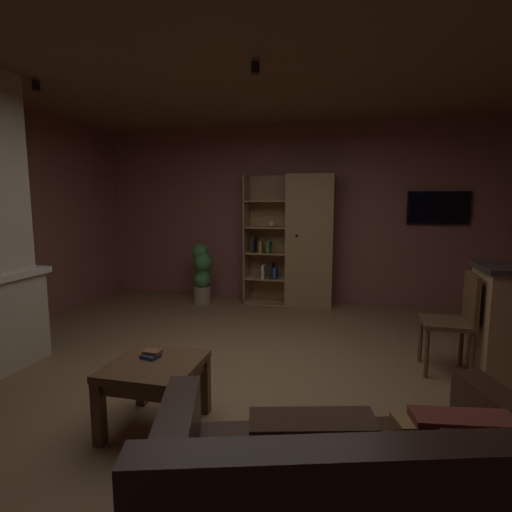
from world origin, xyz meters
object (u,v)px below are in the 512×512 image
Objects in this scene: coffee_table at (155,376)px; wall_mounted_tv at (438,208)px; table_book_1 at (152,352)px; dining_chair at (457,316)px; table_book_0 at (151,356)px; potted_floor_plant at (202,271)px; bookshelf_cabinet at (304,242)px.

wall_mounted_tv is (2.45, 3.74, 1.08)m from coffee_table.
table_book_1 is 2.65m from dining_chair.
table_book_0 reaches higher than coffee_table.
wall_mounted_tv is (3.38, 0.47, 0.97)m from potted_floor_plant.
bookshelf_cabinet is 3.20× the size of coffee_table.
bookshelf_cabinet is 17.13× the size of table_book_0.
wall_mounted_tv reaches higher than potted_floor_plant.
potted_floor_plant is 1.12× the size of wall_mounted_tv.
potted_floor_plant is (-1.51, -0.26, -0.46)m from bookshelf_cabinet.
potted_floor_plant is (-0.86, 3.20, 0.01)m from table_book_0.
bookshelf_cabinet reaches higher than wall_mounted_tv.
table_book_0 is at bearing -100.69° from bookshelf_cabinet.
dining_chair is (1.62, -2.08, -0.43)m from bookshelf_cabinet.
dining_chair is at bearing 33.08° from coffee_table.
bookshelf_cabinet is at bearing 127.86° from dining_chair.
coffee_table is at bearing -146.92° from dining_chair.
coffee_table is at bearing -123.31° from wall_mounted_tv.
dining_chair is 2.49m from wall_mounted_tv.
table_book_0 is 3.31m from potted_floor_plant.
potted_floor_plant reaches higher than table_book_1.
wall_mounted_tv is at bearing 6.46° from bookshelf_cabinet.
table_book_1 is at bearing 125.27° from coffee_table.
potted_floor_plant is at bearing 149.82° from dining_chair.
potted_floor_plant is at bearing 105.75° from coffee_table.
table_book_0 is at bearing -148.83° from dining_chair.
table_book_0 is at bearing -74.97° from potted_floor_plant.
table_book_1 is at bearing -124.43° from wall_mounted_tv.
potted_floor_plant is at bearing -170.13° from bookshelf_cabinet.
wall_mounted_tv is at bearing 56.69° from coffee_table.
wall_mounted_tv is (2.52, 3.67, 0.98)m from table_book_0.
dining_chair is 0.99× the size of potted_floor_plant.
wall_mounted_tv reaches higher than dining_chair.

